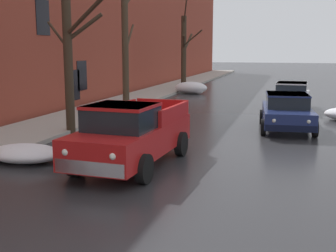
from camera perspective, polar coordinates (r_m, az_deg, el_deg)
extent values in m
cube|color=#A8A399|center=(23.65, -7.49, 2.57)|extent=(3.01, 80.00, 0.15)
cube|color=black|center=(23.50, -12.25, 5.27)|extent=(0.08, 1.10, 1.60)
cube|color=black|center=(24.25, -11.30, 6.53)|extent=(0.08, 1.10, 1.60)
cube|color=black|center=(21.09, -16.21, 13.58)|extent=(0.08, 1.10, 1.60)
ellipsoid|color=white|center=(30.95, 3.03, 5.06)|extent=(2.33, 1.29, 0.85)
ellipsoid|color=white|center=(30.66, 4.05, 4.76)|extent=(0.72, 0.60, 0.60)
ellipsoid|color=white|center=(31.07, 3.62, 4.97)|extent=(0.89, 0.74, 0.74)
ellipsoid|color=white|center=(12.90, -18.30, -3.43)|extent=(2.14, 1.48, 0.48)
ellipsoid|color=white|center=(12.80, -19.64, -3.65)|extent=(0.56, 0.46, 0.46)
ellipsoid|color=white|center=(13.07, -18.17, -3.31)|extent=(0.54, 0.45, 0.45)
ellipsoid|color=white|center=(19.69, -6.00, 1.71)|extent=(2.97, 1.38, 0.58)
ellipsoid|color=white|center=(19.57, -4.94, 1.52)|extent=(0.56, 0.47, 0.47)
ellipsoid|color=white|center=(19.82, -6.19, 1.76)|extent=(0.69, 0.57, 0.57)
cylinder|color=#382B1E|center=(16.42, -13.02, 9.12)|extent=(0.33, 0.33, 5.87)
cylinder|color=#382B1E|center=(16.85, -14.29, 11.52)|extent=(1.09, 0.53, 1.04)
cylinder|color=#382B1E|center=(15.49, -11.05, 13.88)|extent=(2.07, 1.33, 1.20)
cylinder|color=#382B1E|center=(16.22, -10.95, 12.63)|extent=(1.39, 0.35, 1.03)
cylinder|color=#423323|center=(21.57, -5.65, 10.06)|extent=(0.33, 0.33, 6.29)
cylinder|color=#423323|center=(22.46, -5.12, 11.45)|extent=(0.38, 1.88, 1.47)
cylinder|color=#423323|center=(22.53, -5.83, 15.76)|extent=(0.82, 1.68, 1.89)
cylinder|color=#382B1E|center=(32.89, 2.08, 9.47)|extent=(0.39, 0.39, 5.55)
cylinder|color=#382B1E|center=(33.79, 2.17, 10.04)|extent=(0.49, 1.85, 0.80)
cylinder|color=#382B1E|center=(32.08, 2.29, 14.83)|extent=(0.74, 1.83, 1.66)
cylinder|color=#382B1E|center=(33.62, 2.61, 10.89)|extent=(0.42, 1.69, 1.45)
cylinder|color=#382B1E|center=(32.17, 3.25, 11.49)|extent=(1.69, 1.23, 1.15)
cylinder|color=#382B1E|center=(31.81, 2.11, 11.04)|extent=(0.71, 2.20, 0.99)
cube|color=red|center=(11.82, -4.67, -1.67)|extent=(2.10, 4.92, 0.76)
cube|color=black|center=(11.09, -6.13, 1.20)|extent=(1.69, 1.63, 0.64)
cube|color=red|center=(11.05, -6.16, 2.64)|extent=(1.73, 1.68, 0.08)
cube|color=red|center=(12.29, 0.79, 1.66)|extent=(0.23, 2.32, 0.44)
cube|color=red|center=(12.94, -6.48, 2.02)|extent=(0.23, 2.32, 0.44)
cube|color=red|center=(13.88, -0.76, 2.64)|extent=(1.73, 0.20, 0.44)
cube|color=#B7B7BC|center=(9.82, -10.23, -5.44)|extent=(1.74, 0.22, 0.32)
sphere|color=white|center=(9.44, -7.26, -3.99)|extent=(0.16, 0.16, 0.16)
sphere|color=white|center=(10.01, -13.37, -3.37)|extent=(0.16, 0.16, 0.16)
cylinder|color=black|center=(10.26, -3.13, -5.66)|extent=(0.26, 0.73, 0.72)
cylinder|color=black|center=(11.08, -12.12, -4.68)|extent=(0.26, 0.73, 0.72)
cylinder|color=black|center=(12.90, 1.76, -2.36)|extent=(0.26, 0.73, 0.72)
cylinder|color=black|center=(13.57, -5.78, -1.79)|extent=(0.26, 0.73, 0.72)
cube|color=navy|center=(17.61, 15.36, 1.44)|extent=(2.15, 4.25, 0.60)
cube|color=black|center=(17.74, 15.39, 3.32)|extent=(1.73, 2.27, 0.52)
cube|color=navy|center=(17.72, 15.43, 4.06)|extent=(1.76, 2.31, 0.06)
cube|color=black|center=(15.66, 15.86, -0.30)|extent=(1.76, 0.27, 0.22)
cube|color=black|center=(19.61, 14.91, 1.78)|extent=(1.76, 0.27, 0.22)
cylinder|color=black|center=(16.50, 18.81, -0.36)|extent=(0.23, 0.61, 0.60)
cylinder|color=black|center=(16.35, 12.43, -0.15)|extent=(0.23, 0.61, 0.60)
cylinder|color=black|center=(19.00, 17.80, 1.01)|extent=(0.23, 0.61, 0.60)
cylinder|color=black|center=(18.86, 12.25, 1.21)|extent=(0.23, 0.61, 0.60)
sphere|color=silver|center=(15.65, 18.04, 0.55)|extent=(0.14, 0.14, 0.14)
sphere|color=silver|center=(15.55, 13.77, 0.70)|extent=(0.14, 0.14, 0.14)
cube|color=#B7B7BC|center=(23.48, 15.90, 3.50)|extent=(1.91, 4.06, 0.60)
cube|color=black|center=(23.63, 15.99, 4.90)|extent=(1.58, 2.14, 0.52)
cube|color=#B7B7BC|center=(23.61, 16.02, 5.46)|extent=(1.61, 2.18, 0.06)
cube|color=#525254|center=(21.58, 15.61, 2.48)|extent=(1.69, 0.20, 0.22)
cube|color=#525254|center=(25.43, 16.11, 3.57)|extent=(1.69, 0.20, 0.22)
cylinder|color=black|center=(22.27, 17.97, 2.28)|extent=(0.21, 0.61, 0.60)
cylinder|color=black|center=(22.35, 13.44, 2.52)|extent=(0.21, 0.61, 0.60)
cylinder|color=black|center=(24.72, 18.06, 3.01)|extent=(0.21, 0.61, 0.60)
cylinder|color=black|center=(24.80, 13.98, 3.23)|extent=(0.21, 0.61, 0.60)
sphere|color=silver|center=(21.49, 17.13, 3.08)|extent=(0.14, 0.14, 0.14)
sphere|color=silver|center=(21.55, 14.15, 3.24)|extent=(0.14, 0.14, 0.14)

